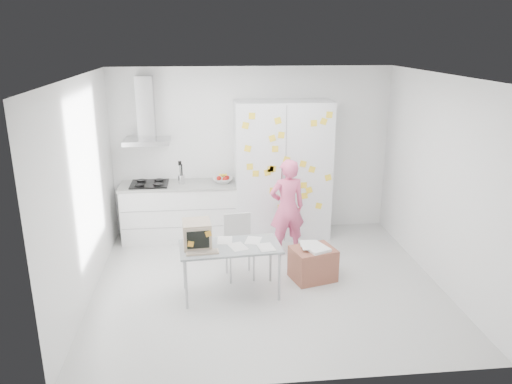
{
  "coord_description": "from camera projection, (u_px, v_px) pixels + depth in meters",
  "views": [
    {
      "loc": [
        -0.76,
        -5.92,
        3.16
      ],
      "look_at": [
        -0.08,
        0.61,
        1.09
      ],
      "focal_mm": 35.0,
      "sensor_mm": 36.0,
      "label": 1
    }
  ],
  "objects": [
    {
      "name": "cardboard_box",
      "position": [
        313.0,
        263.0,
        6.7
      ],
      "size": [
        0.65,
        0.57,
        0.49
      ],
      "rotation": [
        0.0,
        0.0,
        0.27
      ],
      "color": "#965741",
      "rests_on": "ground"
    },
    {
      "name": "person",
      "position": [
        287.0,
        207.0,
        7.35
      ],
      "size": [
        0.58,
        0.42,
        1.46
      ],
      "primitive_type": "imported",
      "rotation": [
        0.0,
        0.0,
        3.29
      ],
      "color": "#EB5B8A",
      "rests_on": "ground"
    },
    {
      "name": "walls",
      "position": [
        261.0,
        171.0,
        6.92
      ],
      "size": [
        4.52,
        4.01,
        2.7
      ],
      "color": "white",
      "rests_on": "ground"
    },
    {
      "name": "range_hood",
      "position": [
        146.0,
        117.0,
        7.64
      ],
      "size": [
        0.7,
        0.48,
        1.01
      ],
      "color": "silver",
      "rests_on": "walls"
    },
    {
      "name": "desk",
      "position": [
        209.0,
        240.0,
        6.13
      ],
      "size": [
        1.29,
        0.72,
        0.99
      ],
      "rotation": [
        0.0,
        0.0,
        0.08
      ],
      "color": "gray",
      "rests_on": "ground"
    },
    {
      "name": "chair",
      "position": [
        239.0,
        242.0,
        6.74
      ],
      "size": [
        0.43,
        0.43,
        0.86
      ],
      "rotation": [
        0.0,
        0.0,
        0.12
      ],
      "color": "#B9B9B7",
      "rests_on": "ground"
    },
    {
      "name": "tall_cabinet",
      "position": [
        282.0,
        170.0,
        7.95
      ],
      "size": [
        1.5,
        0.68,
        2.2
      ],
      "color": "silver",
      "rests_on": "ground"
    },
    {
      "name": "counter_run",
      "position": [
        180.0,
        210.0,
        8.0
      ],
      "size": [
        1.84,
        0.63,
        1.28
      ],
      "color": "white",
      "rests_on": "ground"
    },
    {
      "name": "ceiling",
      "position": [
        268.0,
        76.0,
        5.83
      ],
      "size": [
        4.5,
        4.0,
        0.02
      ],
      "primitive_type": "cube",
      "color": "white",
      "rests_on": "walls"
    },
    {
      "name": "floor",
      "position": [
        267.0,
        284.0,
        6.65
      ],
      "size": [
        4.5,
        4.0,
        0.02
      ],
      "primitive_type": "cube",
      "color": "silver",
      "rests_on": "ground"
    }
  ]
}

